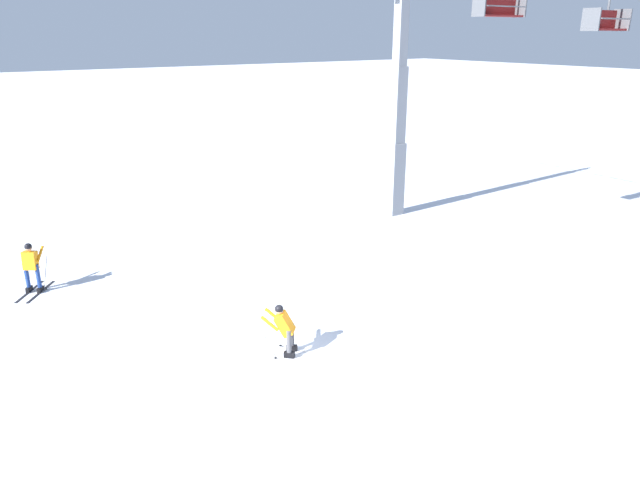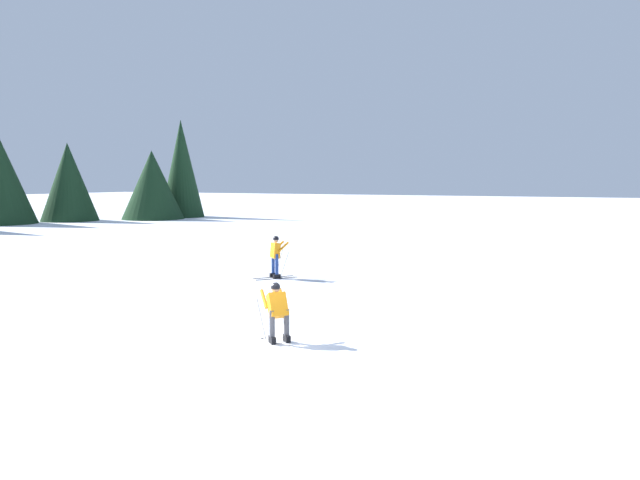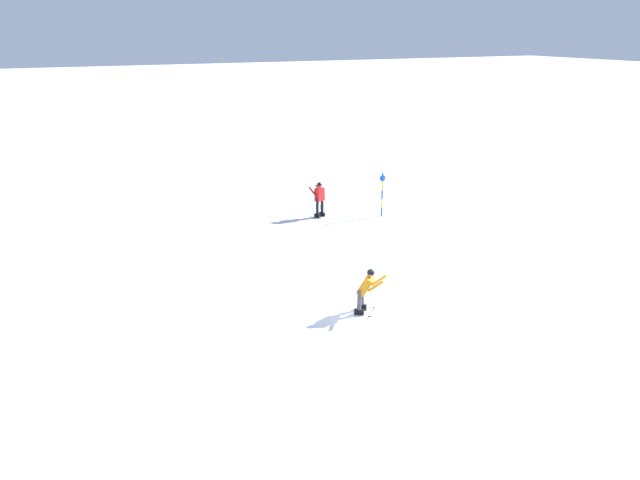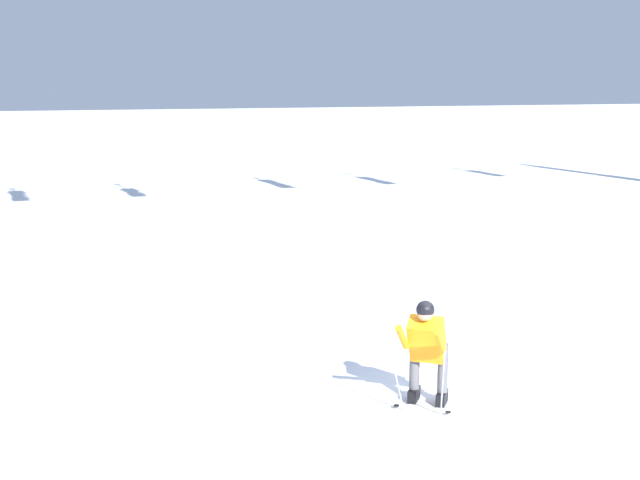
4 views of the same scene
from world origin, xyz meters
name	(u,v)px [view 2 (image 2 of 4)]	position (x,y,z in m)	size (l,w,h in m)	color
ground_plane	(263,349)	(0.00, 0.00, 0.00)	(260.00, 260.00, 0.00)	white
skier_carving_main	(277,309)	(-0.71, -0.01, 0.79)	(1.48, 1.54, 1.52)	white
skier_distant_uphill	(276,254)	(-8.64, -4.67, 0.96)	(1.65, 1.41, 1.68)	black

